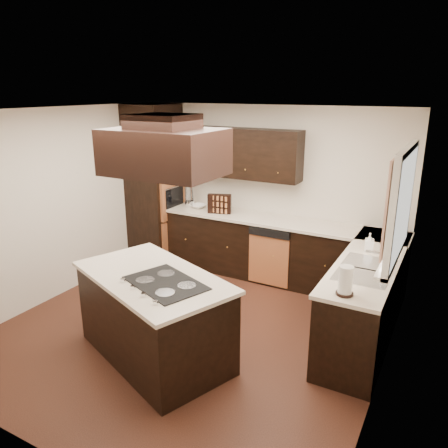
% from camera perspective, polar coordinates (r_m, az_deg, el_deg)
% --- Properties ---
extents(floor, '(4.20, 4.20, 0.02)m').
position_cam_1_polar(floor, '(5.33, -4.15, -13.57)').
color(floor, '#552B1C').
rests_on(floor, ground).
extents(ceiling, '(4.20, 4.20, 0.02)m').
position_cam_1_polar(ceiling, '(4.58, -4.85, 14.62)').
color(ceiling, white).
rests_on(ceiling, ground).
extents(wall_back, '(4.20, 0.02, 2.50)m').
position_cam_1_polar(wall_back, '(6.61, 5.53, 4.38)').
color(wall_back, beige).
rests_on(wall_back, ground).
extents(wall_front, '(4.20, 0.02, 2.50)m').
position_cam_1_polar(wall_front, '(3.38, -24.62, -10.22)').
color(wall_front, beige).
rests_on(wall_front, ground).
extents(wall_left, '(0.02, 4.20, 2.50)m').
position_cam_1_polar(wall_left, '(6.18, -21.16, 2.35)').
color(wall_left, beige).
rests_on(wall_left, ground).
extents(wall_right, '(0.02, 4.20, 2.50)m').
position_cam_1_polar(wall_right, '(4.12, 21.12, -4.85)').
color(wall_right, beige).
rests_on(wall_right, ground).
extents(oven_column, '(0.65, 0.75, 2.12)m').
position_cam_1_polar(oven_column, '(7.19, -8.96, 3.75)').
color(oven_column, black).
rests_on(oven_column, floor).
extents(wall_oven_face, '(0.05, 0.62, 0.78)m').
position_cam_1_polar(wall_oven_face, '(6.97, -6.69, 3.93)').
color(wall_oven_face, '#B56539').
rests_on(wall_oven_face, oven_column).
extents(base_cabinets_back, '(2.93, 0.60, 0.88)m').
position_cam_1_polar(base_cabinets_back, '(6.55, 4.53, -3.10)').
color(base_cabinets_back, black).
rests_on(base_cabinets_back, floor).
extents(base_cabinets_right, '(0.60, 2.40, 0.88)m').
position_cam_1_polar(base_cabinets_right, '(5.29, 18.25, -9.15)').
color(base_cabinets_right, black).
rests_on(base_cabinets_right, floor).
extents(countertop_back, '(2.93, 0.63, 0.04)m').
position_cam_1_polar(countertop_back, '(6.40, 4.57, 0.72)').
color(countertop_back, beige).
rests_on(countertop_back, base_cabinets_back).
extents(countertop_right, '(0.63, 2.40, 0.04)m').
position_cam_1_polar(countertop_right, '(5.11, 18.56, -4.49)').
color(countertop_right, beige).
rests_on(countertop_right, base_cabinets_right).
extents(upper_cabinets, '(2.00, 0.34, 0.72)m').
position_cam_1_polar(upper_cabinets, '(6.52, 1.52, 9.29)').
color(upper_cabinets, black).
rests_on(upper_cabinets, wall_back).
extents(dishwasher_front, '(0.60, 0.05, 0.72)m').
position_cam_1_polar(dishwasher_front, '(6.21, 5.87, -4.76)').
color(dishwasher_front, '#B56539').
rests_on(dishwasher_front, floor).
extents(window_frame, '(0.06, 1.32, 1.12)m').
position_cam_1_polar(window_frame, '(4.52, 22.17, 2.32)').
color(window_frame, white).
rests_on(window_frame, wall_right).
extents(window_pane, '(0.00, 1.20, 1.00)m').
position_cam_1_polar(window_pane, '(4.52, 22.52, 2.27)').
color(window_pane, white).
rests_on(window_pane, wall_right).
extents(curtain_left, '(0.02, 0.34, 0.90)m').
position_cam_1_polar(curtain_left, '(4.11, 20.68, 1.81)').
color(curtain_left, beige).
rests_on(curtain_left, wall_right).
extents(curtain_right, '(0.02, 0.34, 0.90)m').
position_cam_1_polar(curtain_right, '(4.93, 22.17, 4.07)').
color(curtain_right, beige).
rests_on(curtain_right, wall_right).
extents(sink_rim, '(0.52, 0.84, 0.01)m').
position_cam_1_polar(sink_rim, '(4.78, 17.98, -5.66)').
color(sink_rim, silver).
rests_on(sink_rim, countertop_right).
extents(island, '(1.88, 1.46, 0.88)m').
position_cam_1_polar(island, '(4.69, -9.08, -12.00)').
color(island, black).
rests_on(island, floor).
extents(island_top, '(1.96, 1.53, 0.04)m').
position_cam_1_polar(island_top, '(4.49, -9.36, -6.87)').
color(island_top, beige).
rests_on(island_top, island).
extents(cooktop, '(0.92, 0.78, 0.01)m').
position_cam_1_polar(cooktop, '(4.28, -7.63, -7.65)').
color(cooktop, black).
rests_on(cooktop, island_top).
extents(range_hood, '(1.05, 0.72, 0.42)m').
position_cam_1_polar(range_hood, '(4.10, -7.81, 9.30)').
color(range_hood, black).
rests_on(range_hood, ceiling).
extents(hood_duct, '(0.55, 0.50, 0.13)m').
position_cam_1_polar(hood_duct, '(4.07, -7.97, 13.13)').
color(hood_duct, black).
rests_on(hood_duct, ceiling).
extents(blender_base, '(0.15, 0.15, 0.10)m').
position_cam_1_polar(blender_base, '(6.94, -4.51, 2.65)').
color(blender_base, silver).
rests_on(blender_base, countertop_back).
extents(blender_pitcher, '(0.13, 0.13, 0.26)m').
position_cam_1_polar(blender_pitcher, '(6.90, -4.55, 4.10)').
color(blender_pitcher, silver).
rests_on(blender_pitcher, blender_base).
extents(spice_rack, '(0.36, 0.20, 0.29)m').
position_cam_1_polar(spice_rack, '(6.54, -0.60, 2.65)').
color(spice_rack, black).
rests_on(spice_rack, countertop_back).
extents(mixing_bowl, '(0.27, 0.27, 0.06)m').
position_cam_1_polar(mixing_bowl, '(6.87, -3.41, 2.33)').
color(mixing_bowl, white).
rests_on(mixing_bowl, countertop_back).
extents(soap_bottle, '(0.11, 0.11, 0.22)m').
position_cam_1_polar(soap_bottle, '(5.28, 18.45, -2.30)').
color(soap_bottle, white).
rests_on(soap_bottle, countertop_right).
extents(paper_towel, '(0.14, 0.14, 0.28)m').
position_cam_1_polar(paper_towel, '(4.12, 15.59, -7.16)').
color(paper_towel, white).
rests_on(paper_towel, countertop_right).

